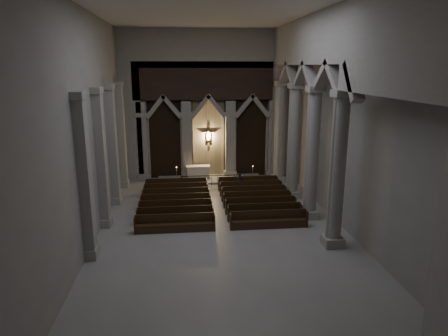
% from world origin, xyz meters
% --- Properties ---
extents(room, '(24.00, 24.10, 12.00)m').
position_xyz_m(room, '(0.00, 0.00, 7.60)').
color(room, '#999691').
rests_on(room, ground).
extents(sanctuary_wall, '(14.00, 0.77, 12.00)m').
position_xyz_m(sanctuary_wall, '(0.00, 11.54, 6.62)').
color(sanctuary_wall, '#A09E96').
rests_on(sanctuary_wall, ground).
extents(right_arcade, '(1.00, 24.00, 12.00)m').
position_xyz_m(right_arcade, '(5.50, 1.33, 7.83)').
color(right_arcade, '#A09E96').
rests_on(right_arcade, ground).
extents(left_pilasters, '(0.60, 13.00, 8.03)m').
position_xyz_m(left_pilasters, '(-6.75, 3.50, 3.91)').
color(left_pilasters, '#A09E96').
rests_on(left_pilasters, ground).
extents(sanctuary_step, '(8.50, 2.60, 0.15)m').
position_xyz_m(sanctuary_step, '(0.00, 10.60, 0.07)').
color(sanctuary_step, '#A09E96').
rests_on(sanctuary_step, ground).
extents(altar, '(1.97, 0.79, 1.00)m').
position_xyz_m(altar, '(-0.95, 10.95, 0.65)').
color(altar, beige).
rests_on(altar, sanctuary_step).
extents(altar_rail, '(4.68, 0.09, 0.92)m').
position_xyz_m(altar_rail, '(0.00, 8.79, 0.61)').
color(altar_rail, black).
rests_on(altar_rail, ground).
extents(candle_stand_left, '(0.27, 0.27, 1.57)m').
position_xyz_m(candle_stand_left, '(-2.68, 9.10, 0.43)').
color(candle_stand_left, '#AD8135').
rests_on(candle_stand_left, ground).
extents(candle_stand_right, '(0.22, 0.22, 1.33)m').
position_xyz_m(candle_stand_right, '(3.41, 9.66, 0.36)').
color(candle_stand_right, '#AD8135').
rests_on(candle_stand_right, ground).
extents(pews, '(9.94, 7.95, 1.01)m').
position_xyz_m(pews, '(0.00, 3.94, 0.33)').
color(pews, black).
rests_on(pews, ground).
extents(worshipper, '(0.55, 0.42, 1.36)m').
position_xyz_m(worshipper, '(2.04, 7.33, 0.68)').
color(worshipper, black).
rests_on(worshipper, ground).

